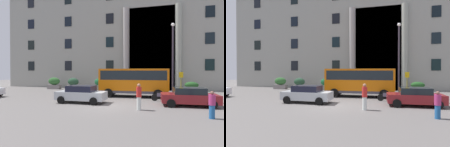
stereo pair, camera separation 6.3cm
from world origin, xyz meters
TOP-DOWN VIEW (x-y plane):
  - ground_plane at (0.00, 0.00)m, footprint 80.00×64.00m
  - office_building_facade at (0.01, 17.47)m, footprint 42.19×9.68m
  - orange_minibus at (1.22, 5.50)m, footprint 7.01×2.89m
  - bus_stop_sign at (6.04, 7.44)m, footprint 0.44×0.08m
  - hedge_planter_entrance_left at (7.61, 10.81)m, footprint 1.69×0.99m
  - hedge_planter_west at (-4.29, 10.79)m, footprint 1.41×0.73m
  - hedge_planter_far_east at (-0.86, 10.77)m, footprint 1.54×0.73m
  - hedge_planter_east at (-11.16, 10.58)m, footprint 1.93×0.73m
  - hedge_planter_entrance_right at (-7.99, 10.34)m, footprint 1.71×0.83m
  - parked_sedan_far at (-2.54, 0.73)m, footprint 4.12×1.97m
  - parked_sedan_second at (6.00, 1.38)m, footprint 4.18×2.23m
  - scooter_by_planter at (7.81, 3.37)m, footprint 1.93×0.63m
  - motorcycle_near_kerb at (4.01, 3.06)m, footprint 1.91×0.75m
  - motorcycle_far_end at (-3.39, 3.39)m, footprint 2.03×0.55m
  - pedestrian_man_crossing at (6.69, -2.31)m, footprint 0.36×0.36m
  - pedestrian_man_red_shirt at (2.47, -0.99)m, footprint 0.36×0.36m
  - lamppost_plaza_centre at (5.26, 8.59)m, footprint 0.40×0.40m

SIDE VIEW (x-z plane):
  - ground_plane at x=0.00m, z-range -0.12..0.00m
  - scooter_by_planter at x=7.81m, z-range 0.01..0.90m
  - motorcycle_near_kerb at x=4.01m, z-range 0.01..0.90m
  - motorcycle_far_end at x=-3.39m, z-range 0.01..0.91m
  - hedge_planter_entrance_left at x=7.61m, z-range -0.02..1.30m
  - parked_sedan_second at x=6.00m, z-range 0.02..1.43m
  - hedge_planter_far_east at x=-0.86m, z-range -0.03..1.49m
  - parked_sedan_far at x=-2.54m, z-range 0.02..1.46m
  - pedestrian_man_crossing at x=6.69m, z-range 0.00..1.55m
  - hedge_planter_west at x=-4.29m, z-range -0.03..1.59m
  - hedge_planter_entrance_right at x=-7.99m, z-range -0.03..1.62m
  - hedge_planter_east at x=-11.16m, z-range -0.03..1.66m
  - pedestrian_man_red_shirt at x=2.47m, z-range 0.01..1.82m
  - bus_stop_sign at x=6.04m, z-range 0.31..2.86m
  - orange_minibus at x=1.22m, z-range 0.27..3.16m
  - lamppost_plaza_centre at x=5.26m, z-range 0.63..8.75m
  - office_building_facade at x=0.01m, z-range 0.00..15.71m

